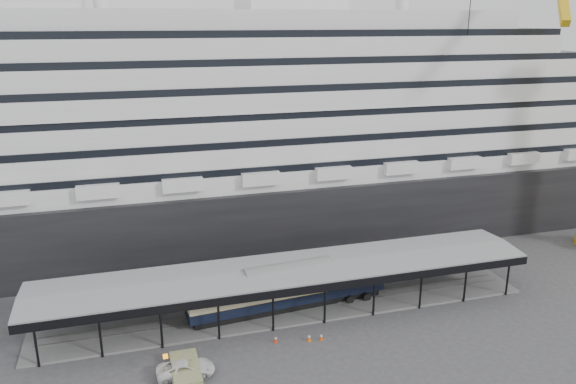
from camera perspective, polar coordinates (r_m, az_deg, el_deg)
ground at (r=61.40m, az=1.40°, el=-13.92°), size 200.00×200.00×0.00m
cruise_ship at (r=84.71m, az=-5.09°, el=8.02°), size 130.00×30.00×43.90m
platform_canopy at (r=64.44m, az=0.05°, el=-9.92°), size 56.00×9.18×5.30m
port_truck at (r=55.17m, az=-10.36°, el=-17.28°), size 5.36×2.49×1.49m
pullman_carriage at (r=64.26m, az=0.03°, el=-9.61°), size 23.33×5.02×22.74m
traffic_cone_left at (r=59.34m, az=-1.25°, el=-14.69°), size 0.51×0.51×0.77m
traffic_cone_mid at (r=59.55m, az=2.16°, el=-14.55°), size 0.56×0.56×0.82m
traffic_cone_right at (r=59.82m, az=3.40°, el=-14.45°), size 0.50×0.50×0.74m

